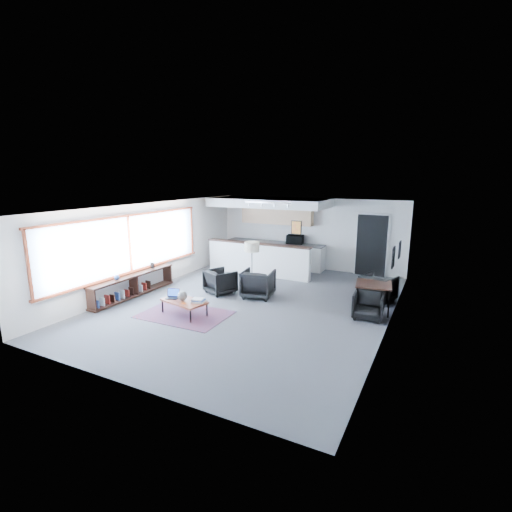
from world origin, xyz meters
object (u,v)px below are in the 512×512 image
at_px(ceramic_pot, 182,296).
at_px(armchair_right, 258,282).
at_px(laptop, 173,295).
at_px(dining_table, 374,286).
at_px(dining_chair_far, 378,289).
at_px(floor_lamp, 252,249).
at_px(book_stack, 198,300).
at_px(armchair_left, 220,280).
at_px(microwave, 295,238).
at_px(coffee_table, 184,301).
at_px(dining_chair_near, 368,306).

xyz_separation_m(ceramic_pot, armchair_right, (1.05, 2.08, -0.06)).
xyz_separation_m(laptop, armchair_right, (1.41, 2.01, -0.00)).
relative_size(dining_table, dining_chair_far, 1.37).
bearing_deg(dining_table, floor_lamp, -179.54).
height_order(armchair_right, dining_table, armchair_right).
bearing_deg(book_stack, armchair_right, 72.48).
xyz_separation_m(armchair_left, microwave, (0.87, 3.77, 0.74)).
xyz_separation_m(ceramic_pot, book_stack, (0.42, 0.09, -0.08)).
bearing_deg(floor_lamp, armchair_left, -147.17).
bearing_deg(dining_chair_far, dining_table, 107.72).
height_order(coffee_table, floor_lamp, floor_lamp).
bearing_deg(ceramic_pot, laptop, 168.44).
relative_size(laptop, ceramic_pot, 1.53).
relative_size(laptop, book_stack, 1.04).
xyz_separation_m(armchair_left, dining_chair_far, (4.25, 1.34, -0.04)).
xyz_separation_m(armchair_right, microwave, (-0.29, 3.60, 0.70)).
bearing_deg(coffee_table, ceramic_pot, -128.01).
xyz_separation_m(book_stack, dining_table, (3.73, 2.36, 0.24)).
distance_m(armchair_left, dining_chair_far, 4.46).
bearing_deg(floor_lamp, coffee_table, -105.12).
relative_size(floor_lamp, dining_chair_far, 2.14).
bearing_deg(ceramic_pot, dining_chair_far, 38.11).
distance_m(coffee_table, armchair_left, 1.89).
bearing_deg(microwave, armchair_left, -112.53).
distance_m(ceramic_pot, microwave, 5.77).
xyz_separation_m(coffee_table, armchair_right, (1.02, 2.06, 0.09)).
distance_m(laptop, dining_chair_near, 4.84).
xyz_separation_m(laptop, dining_chair_near, (4.50, 1.78, -0.13)).
relative_size(book_stack, armchair_right, 0.41).
height_order(armchair_left, floor_lamp, floor_lamp).
bearing_deg(dining_chair_far, dining_chair_near, 107.58).
xyz_separation_m(coffee_table, ceramic_pot, (-0.03, -0.03, 0.15)).
height_order(coffee_table, dining_chair_far, dining_chair_far).
xyz_separation_m(laptop, ceramic_pot, (0.36, -0.07, 0.06)).
distance_m(ceramic_pot, armchair_right, 2.33).
distance_m(armchair_left, dining_chair_near, 4.25).
xyz_separation_m(coffee_table, dining_table, (4.11, 2.42, 0.31)).
xyz_separation_m(dining_table, dining_chair_far, (-0.00, 0.81, -0.30)).
distance_m(floor_lamp, microwave, 3.27).
bearing_deg(book_stack, dining_table, 32.31).
bearing_deg(book_stack, microwave, 86.51).
distance_m(armchair_left, microwave, 3.94).
bearing_deg(coffee_table, floor_lamp, 87.02).
relative_size(ceramic_pot, dining_chair_far, 0.34).
distance_m(coffee_table, microwave, 5.76).
height_order(coffee_table, dining_table, dining_table).
height_order(book_stack, microwave, microwave).
bearing_deg(dining_chair_near, armchair_right, 171.39).
distance_m(coffee_table, dining_table, 4.78).
relative_size(laptop, dining_chair_far, 0.52).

